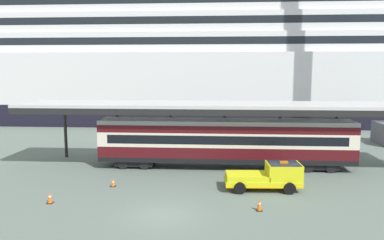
# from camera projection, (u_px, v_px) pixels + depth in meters

# --- Properties ---
(ground_plane) EXTENTS (400.00, 400.00, 0.00)m
(ground_plane) POSITION_uv_depth(u_px,v_px,m) (164.00, 214.00, 21.45)
(ground_plane) COLOR #5A685F
(cruise_ship) EXTENTS (160.41, 25.06, 31.48)m
(cruise_ship) POSITION_uv_depth(u_px,v_px,m) (156.00, 57.00, 64.39)
(cruise_ship) COLOR black
(cruise_ship) RESTS_ON ground
(platform_canopy) EXTENTS (35.19, 5.52, 5.46)m
(platform_canopy) POSITION_uv_depth(u_px,v_px,m) (225.00, 107.00, 31.55)
(platform_canopy) COLOR #BEBEBE
(platform_canopy) RESTS_ON ground
(train_carriage) EXTENTS (21.22, 2.81, 4.11)m
(train_carriage) POSITION_uv_depth(u_px,v_px,m) (225.00, 141.00, 31.48)
(train_carriage) COLOR black
(train_carriage) RESTS_ON ground
(service_truck) EXTENTS (5.29, 2.45, 2.02)m
(service_truck) POSITION_uv_depth(u_px,v_px,m) (270.00, 176.00, 25.80)
(service_truck) COLOR yellow
(service_truck) RESTS_ON ground
(traffic_cone_near) EXTENTS (0.36, 0.36, 0.60)m
(traffic_cone_near) POSITION_uv_depth(u_px,v_px,m) (113.00, 182.00, 26.54)
(traffic_cone_near) COLOR black
(traffic_cone_near) RESTS_ON ground
(traffic_cone_mid) EXTENTS (0.36, 0.36, 0.76)m
(traffic_cone_mid) POSITION_uv_depth(u_px,v_px,m) (259.00, 204.00, 21.96)
(traffic_cone_mid) COLOR black
(traffic_cone_mid) RESTS_ON ground
(traffic_cone_far) EXTENTS (0.36, 0.36, 0.76)m
(traffic_cone_far) POSITION_uv_depth(u_px,v_px,m) (50.00, 197.00, 23.18)
(traffic_cone_far) COLOR black
(traffic_cone_far) RESTS_ON ground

